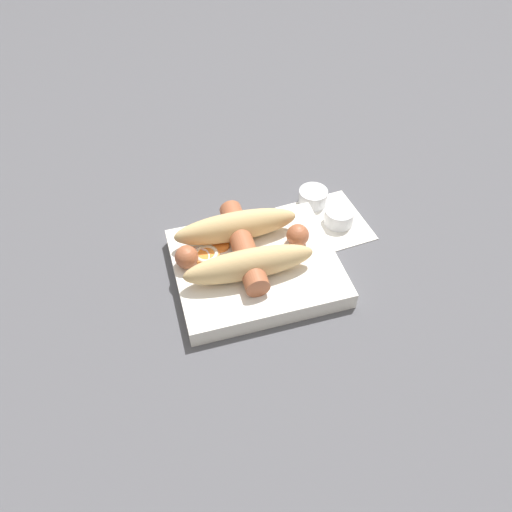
% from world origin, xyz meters
% --- Properties ---
extents(ground_plane, '(3.00, 3.00, 0.00)m').
position_xyz_m(ground_plane, '(0.00, 0.00, 0.00)').
color(ground_plane, '#4C4C51').
extents(food_tray, '(0.22, 0.19, 0.03)m').
position_xyz_m(food_tray, '(0.00, 0.00, 0.01)').
color(food_tray, silver).
rests_on(food_tray, ground_plane).
extents(bread_roll, '(0.17, 0.11, 0.04)m').
position_xyz_m(bread_roll, '(-0.01, 0.01, 0.05)').
color(bread_roll, tan).
rests_on(bread_roll, food_tray).
extents(sausage, '(0.19, 0.16, 0.03)m').
position_xyz_m(sausage, '(-0.01, 0.02, 0.04)').
color(sausage, '#9E5638').
rests_on(sausage, food_tray).
extents(pickled_veggies, '(0.07, 0.05, 0.01)m').
position_xyz_m(pickled_veggies, '(-0.07, 0.03, 0.03)').
color(pickled_veggies, orange).
rests_on(pickled_veggies, food_tray).
extents(napkin, '(0.13, 0.13, 0.00)m').
position_xyz_m(napkin, '(0.13, 0.07, 0.00)').
color(napkin, white).
rests_on(napkin, ground_plane).
extents(condiment_cup_near, '(0.04, 0.04, 0.03)m').
position_xyz_m(condiment_cup_near, '(0.15, 0.06, 0.01)').
color(condiment_cup_near, silver).
rests_on(condiment_cup_near, ground_plane).
extents(condiment_cup_far, '(0.04, 0.04, 0.03)m').
position_xyz_m(condiment_cup_far, '(0.13, 0.12, 0.01)').
color(condiment_cup_far, silver).
rests_on(condiment_cup_far, ground_plane).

